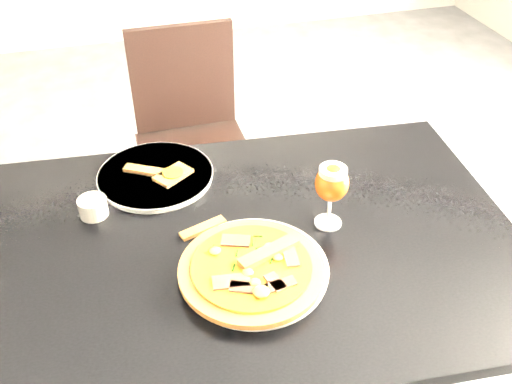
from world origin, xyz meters
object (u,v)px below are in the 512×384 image
object	(u,v)px
chair_far	(192,138)
pizza	(252,268)
beer_glass	(332,184)
dining_table	(247,269)

from	to	relation	value
chair_far	pizza	world-z (taller)	chair_far
beer_glass	chair_far	bearing A→B (deg)	100.78
dining_table	pizza	xyz separation A→B (m)	(-0.02, -0.11, 0.12)
dining_table	beer_glass	bearing A→B (deg)	5.91
dining_table	beer_glass	world-z (taller)	beer_glass
dining_table	chair_far	xyz separation A→B (m)	(0.02, 0.88, -0.19)
dining_table	chair_far	bearing A→B (deg)	93.25
chair_far	pizza	size ratio (longest dim) A/B	2.91
pizza	dining_table	bearing A→B (deg)	81.32
dining_table	chair_far	size ratio (longest dim) A/B	1.48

